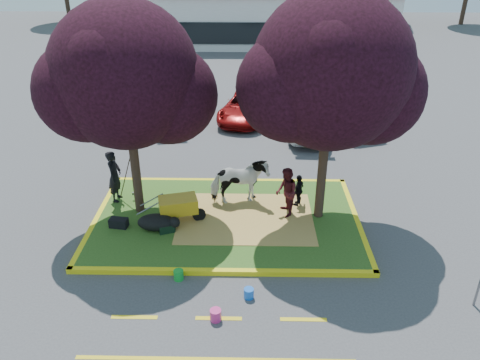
{
  "coord_description": "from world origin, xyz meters",
  "views": [
    {
      "loc": [
        0.66,
        -12.42,
        8.03
      ],
      "look_at": [
        0.42,
        0.5,
        1.23
      ],
      "focal_mm": 35.0,
      "sensor_mm": 36.0,
      "label": 1
    }
  ],
  "objects_px": {
    "wheelbarrow": "(179,205)",
    "car_black": "(102,103)",
    "bucket_green": "(179,275)",
    "bucket_blue": "(249,293)",
    "bucket_pink": "(216,315)",
    "car_silver": "(170,113)",
    "calf": "(156,222)",
    "handler": "(115,176)",
    "cow": "(239,182)"
  },
  "relations": [
    {
      "from": "cow",
      "to": "car_silver",
      "type": "xyz_separation_m",
      "value": [
        -3.43,
        7.41,
        -0.31
      ]
    },
    {
      "from": "handler",
      "to": "calf",
      "type": "bearing_deg",
      "value": -132.82
    },
    {
      "from": "car_silver",
      "to": "bucket_green",
      "type": "bearing_deg",
      "value": 89.59
    },
    {
      "from": "handler",
      "to": "bucket_pink",
      "type": "height_order",
      "value": "handler"
    },
    {
      "from": "handler",
      "to": "bucket_green",
      "type": "relative_size",
      "value": 6.33
    },
    {
      "from": "wheelbarrow",
      "to": "bucket_green",
      "type": "xyz_separation_m",
      "value": [
        0.32,
        -2.63,
        -0.55
      ]
    },
    {
      "from": "calf",
      "to": "bucket_pink",
      "type": "bearing_deg",
      "value": -54.86
    },
    {
      "from": "car_black",
      "to": "bucket_pink",
      "type": "bearing_deg",
      "value": -65.75
    },
    {
      "from": "bucket_blue",
      "to": "car_silver",
      "type": "distance_m",
      "value": 12.4
    },
    {
      "from": "wheelbarrow",
      "to": "bucket_blue",
      "type": "bearing_deg",
      "value": -71.96
    },
    {
      "from": "calf",
      "to": "bucket_green",
      "type": "distance_m",
      "value": 2.33
    },
    {
      "from": "bucket_blue",
      "to": "bucket_green",
      "type": "bearing_deg",
      "value": 160.13
    },
    {
      "from": "handler",
      "to": "wheelbarrow",
      "type": "xyz_separation_m",
      "value": [
        2.25,
        -1.24,
        -0.34
      ]
    },
    {
      "from": "bucket_green",
      "to": "cow",
      "type": "bearing_deg",
      "value": 67.84
    },
    {
      "from": "calf",
      "to": "car_black",
      "type": "bearing_deg",
      "value": 119.62
    },
    {
      "from": "calf",
      "to": "bucket_blue",
      "type": "height_order",
      "value": "calf"
    },
    {
      "from": "handler",
      "to": "car_silver",
      "type": "bearing_deg",
      "value": -0.84
    },
    {
      "from": "cow",
      "to": "calf",
      "type": "distance_m",
      "value": 2.99
    },
    {
      "from": "bucket_green",
      "to": "car_silver",
      "type": "height_order",
      "value": "car_silver"
    },
    {
      "from": "bucket_green",
      "to": "handler",
      "type": "bearing_deg",
      "value": 123.55
    },
    {
      "from": "bucket_pink",
      "to": "bucket_blue",
      "type": "bearing_deg",
      "value": 44.99
    },
    {
      "from": "bucket_pink",
      "to": "car_silver",
      "type": "relative_size",
      "value": 0.08
    },
    {
      "from": "bucket_blue",
      "to": "car_black",
      "type": "distance_m",
      "value": 14.55
    },
    {
      "from": "bucket_pink",
      "to": "car_black",
      "type": "relative_size",
      "value": 0.06
    },
    {
      "from": "car_black",
      "to": "car_silver",
      "type": "distance_m",
      "value": 3.51
    },
    {
      "from": "bucket_pink",
      "to": "bucket_blue",
      "type": "distance_m",
      "value": 1.1
    },
    {
      "from": "wheelbarrow",
      "to": "car_black",
      "type": "bearing_deg",
      "value": 102.84
    },
    {
      "from": "cow",
      "to": "car_black",
      "type": "distance_m",
      "value": 10.71
    },
    {
      "from": "calf",
      "to": "car_black",
      "type": "distance_m",
      "value": 10.8
    },
    {
      "from": "bucket_blue",
      "to": "car_black",
      "type": "relative_size",
      "value": 0.06
    },
    {
      "from": "calf",
      "to": "wheelbarrow",
      "type": "relative_size",
      "value": 0.55
    },
    {
      "from": "wheelbarrow",
      "to": "bucket_pink",
      "type": "relative_size",
      "value": 7.06
    },
    {
      "from": "car_black",
      "to": "bucket_blue",
      "type": "bearing_deg",
      "value": -61.67
    },
    {
      "from": "cow",
      "to": "calf",
      "type": "bearing_deg",
      "value": 110.52
    },
    {
      "from": "cow",
      "to": "bucket_blue",
      "type": "distance_m",
      "value": 4.48
    },
    {
      "from": "wheelbarrow",
      "to": "handler",
      "type": "bearing_deg",
      "value": 135.83
    },
    {
      "from": "car_black",
      "to": "car_silver",
      "type": "height_order",
      "value": "car_black"
    },
    {
      "from": "handler",
      "to": "bucket_pink",
      "type": "bearing_deg",
      "value": -141.27
    },
    {
      "from": "cow",
      "to": "bucket_blue",
      "type": "xyz_separation_m",
      "value": [
        0.32,
        -4.4,
        -0.79
      ]
    },
    {
      "from": "calf",
      "to": "bucket_green",
      "type": "xyz_separation_m",
      "value": [
        0.94,
        -2.11,
        -0.26
      ]
    },
    {
      "from": "bucket_pink",
      "to": "car_black",
      "type": "xyz_separation_m",
      "value": [
        -6.37,
        13.43,
        0.64
      ]
    },
    {
      "from": "bucket_blue",
      "to": "car_silver",
      "type": "xyz_separation_m",
      "value": [
        -3.75,
        11.81,
        0.48
      ]
    },
    {
      "from": "bucket_pink",
      "to": "handler",
      "type": "bearing_deg",
      "value": 124.36
    },
    {
      "from": "car_silver",
      "to": "wheelbarrow",
      "type": "bearing_deg",
      "value": 90.43
    },
    {
      "from": "wheelbarrow",
      "to": "bucket_pink",
      "type": "distance_m",
      "value": 4.33
    },
    {
      "from": "bucket_pink",
      "to": "car_silver",
      "type": "xyz_separation_m",
      "value": [
        -2.97,
        12.59,
        0.47
      ]
    },
    {
      "from": "calf",
      "to": "bucket_pink",
      "type": "relative_size",
      "value": 3.87
    },
    {
      "from": "car_silver",
      "to": "handler",
      "type": "bearing_deg",
      "value": 74.67
    },
    {
      "from": "bucket_blue",
      "to": "car_silver",
      "type": "height_order",
      "value": "car_silver"
    },
    {
      "from": "bucket_green",
      "to": "bucket_blue",
      "type": "height_order",
      "value": "bucket_green"
    }
  ]
}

